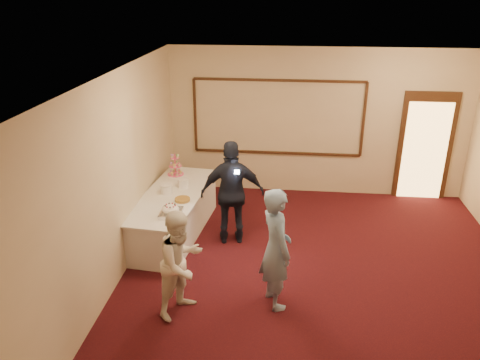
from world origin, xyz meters
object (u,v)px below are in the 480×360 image
(pavlova_tray, at_px, (171,211))
(tart, at_px, (182,200))
(buffet_table, at_px, (174,214))
(woman, at_px, (181,263))
(plate_stack_a, at_px, (167,189))
(guest, at_px, (232,193))
(plate_stack_b, at_px, (183,183))
(cupcake_stand, at_px, (175,166))
(man, at_px, (276,248))

(pavlova_tray, bearing_deg, tart, 82.06)
(buffet_table, relative_size, tart, 8.96)
(woman, bearing_deg, pavlova_tray, 51.18)
(buffet_table, xyz_separation_m, woman, (0.61, -2.05, 0.35))
(tart, bearing_deg, plate_stack_a, 139.82)
(guest, bearing_deg, buffet_table, -15.77)
(tart, xyz_separation_m, guest, (0.82, 0.14, 0.10))
(plate_stack_a, distance_m, plate_stack_b, 0.37)
(pavlova_tray, distance_m, plate_stack_a, 0.83)
(cupcake_stand, height_order, tart, cupcake_stand)
(buffet_table, height_order, tart, tart)
(cupcake_stand, xyz_separation_m, woman, (0.77, -2.94, -0.19))
(tart, distance_m, guest, 0.83)
(pavlova_tray, xyz_separation_m, woman, (0.45, -1.28, -0.10))
(pavlova_tray, distance_m, tart, 0.51)
(cupcake_stand, distance_m, tart, 1.23)
(buffet_table, xyz_separation_m, pavlova_tray, (0.16, -0.77, 0.45))
(tart, relative_size, woman, 0.20)
(cupcake_stand, relative_size, woman, 0.30)
(man, height_order, guest, guest)
(pavlova_tray, xyz_separation_m, man, (1.66, -0.98, 0.02))
(buffet_table, height_order, woman, woman)
(buffet_table, relative_size, man, 1.52)
(pavlova_tray, xyz_separation_m, tart, (0.07, 0.50, -0.04))
(buffet_table, xyz_separation_m, tart, (0.23, -0.27, 0.41))
(plate_stack_a, relative_size, plate_stack_b, 1.01)
(pavlova_tray, xyz_separation_m, cupcake_stand, (-0.32, 1.66, 0.09))
(buffet_table, height_order, plate_stack_a, plate_stack_a)
(guest, bearing_deg, plate_stack_a, -15.85)
(plate_stack_a, relative_size, guest, 0.11)
(buffet_table, relative_size, pavlova_tray, 5.68)
(pavlova_tray, bearing_deg, buffet_table, 102.08)
(man, xyz_separation_m, woman, (-1.21, -0.29, -0.12))
(plate_stack_a, bearing_deg, man, -42.47)
(guest, bearing_deg, tart, 1.11)
(cupcake_stand, xyz_separation_m, man, (1.98, -2.64, -0.07))
(tart, bearing_deg, cupcake_stand, 108.53)
(buffet_table, bearing_deg, guest, -6.83)
(pavlova_tray, xyz_separation_m, guest, (0.89, 0.64, 0.06))
(buffet_table, height_order, guest, guest)
(plate_stack_b, bearing_deg, man, -50.46)
(woman, height_order, guest, guest)
(pavlova_tray, relative_size, man, 0.27)
(buffet_table, distance_m, plate_stack_a, 0.48)
(plate_stack_a, xyz_separation_m, woman, (0.72, -2.06, -0.11))
(woman, distance_m, guest, 1.98)
(plate_stack_a, bearing_deg, pavlova_tray, -71.19)
(buffet_table, relative_size, woman, 1.77)
(plate_stack_b, relative_size, woman, 0.13)
(pavlova_tray, distance_m, man, 1.93)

